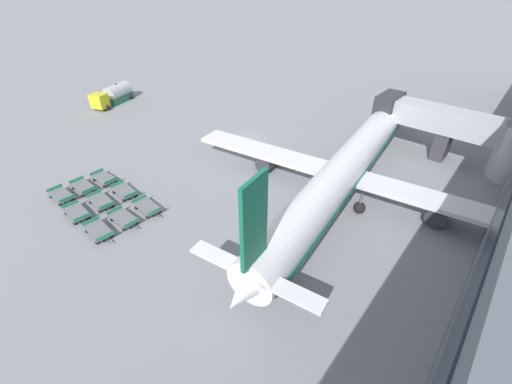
{
  "coord_description": "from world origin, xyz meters",
  "views": [
    {
      "loc": [
        28.77,
        -33.24,
        20.96
      ],
      "look_at": [
        11.77,
        -12.37,
        2.65
      ],
      "focal_mm": 24.0,
      "sensor_mm": 36.0,
      "label": 1
    }
  ],
  "objects": [
    {
      "name": "baggage_dolly_row_mid_b_col_a",
      "position": [
        -5.33,
        -18.59,
        0.48
      ],
      "size": [
        3.79,
        1.74,
        0.92
      ],
      "color": "slate",
      "rests_on": "ground_plane"
    },
    {
      "name": "baggage_dolly_row_mid_b_col_c",
      "position": [
        3.0,
        -18.82,
        0.48
      ],
      "size": [
        3.85,
        1.92,
        0.92
      ],
      "color": "slate",
      "rests_on": "ground_plane"
    },
    {
      "name": "airplane",
      "position": [
        16.5,
        -2.65,
        2.96
      ],
      "size": [
        36.25,
        43.43,
        11.17
      ],
      "color": "white",
      "rests_on": "ground_plane"
    },
    {
      "name": "baggage_dolly_row_mid_a_col_a",
      "position": [
        -5.5,
        -21.0,
        0.48
      ],
      "size": [
        3.82,
        1.83,
        0.92
      ],
      "color": "slate",
      "rests_on": "ground_plane"
    },
    {
      "name": "baggage_dolly_row_near_col_b",
      "position": [
        -1.57,
        -23.77,
        0.48
      ],
      "size": [
        3.85,
        1.95,
        0.92
      ],
      "color": "slate",
      "rests_on": "ground_plane"
    },
    {
      "name": "ground_plane",
      "position": [
        0.0,
        0.0,
        0.0
      ],
      "size": [
        500.0,
        500.0,
        0.0
      ],
      "primitive_type": "plane",
      "color": "gray"
    },
    {
      "name": "baggage_dolly_row_mid_a_col_b",
      "position": [
        -1.5,
        -21.24,
        0.48
      ],
      "size": [
        3.85,
        1.93,
        0.92
      ],
      "color": "slate",
      "rests_on": "ground_plane"
    },
    {
      "name": "fuel_tanker_primary",
      "position": [
        -27.65,
        -3.17,
        1.37
      ],
      "size": [
        4.87,
        8.46,
        3.25
      ],
      "color": "yellow",
      "rests_on": "ground_plane"
    },
    {
      "name": "baggage_dolly_row_near_col_c",
      "position": [
        2.57,
        -23.84,
        0.48
      ],
      "size": [
        3.85,
        1.95,
        0.92
      ],
      "color": "slate",
      "rests_on": "ground_plane"
    },
    {
      "name": "baggage_dolly_row_mid_b_col_b",
      "position": [
        -1.27,
        -18.66,
        0.48
      ],
      "size": [
        3.85,
        1.93,
        0.92
      ],
      "color": "slate",
      "rests_on": "ground_plane"
    },
    {
      "name": "jet_bridge",
      "position": [
        24.76,
        11.46,
        4.0
      ],
      "size": [
        18.82,
        5.06,
        6.55
      ],
      "color": "#B2B5BA",
      "rests_on": "ground_plane"
    },
    {
      "name": "baggage_dolly_row_near_col_a",
      "position": [
        -5.73,
        -23.3,
        0.48
      ],
      "size": [
        3.81,
        1.81,
        0.92
      ],
      "color": "slate",
      "rests_on": "ground_plane"
    },
    {
      "name": "baggage_dolly_row_mid_a_col_c",
      "position": [
        2.76,
        -21.38,
        0.48
      ],
      "size": [
        3.81,
        1.79,
        0.92
      ],
      "color": "slate",
      "rests_on": "ground_plane"
    }
  ]
}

